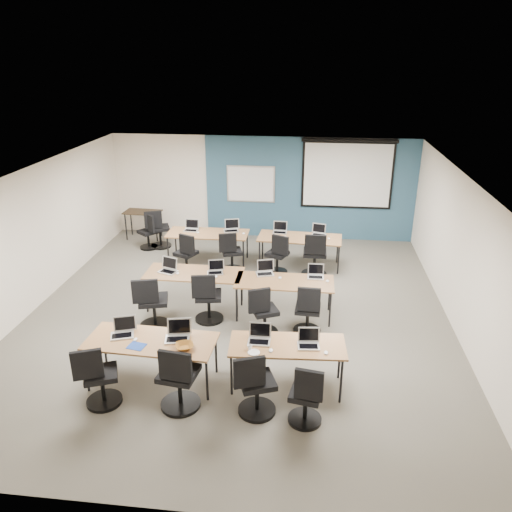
# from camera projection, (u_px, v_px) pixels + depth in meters

# --- Properties ---
(floor) EXTENTS (8.00, 9.00, 0.02)m
(floor) POSITION_uv_depth(u_px,v_px,m) (238.00, 314.00, 9.64)
(floor) COLOR #6B6354
(floor) RESTS_ON ground
(ceiling) EXTENTS (8.00, 9.00, 0.02)m
(ceiling) POSITION_uv_depth(u_px,v_px,m) (236.00, 177.00, 8.61)
(ceiling) COLOR white
(ceiling) RESTS_ON ground
(wall_back) EXTENTS (8.00, 0.04, 2.70)m
(wall_back) POSITION_uv_depth(u_px,v_px,m) (262.00, 187.00, 13.26)
(wall_back) COLOR beige
(wall_back) RESTS_ON ground
(wall_front) EXTENTS (8.00, 0.04, 2.70)m
(wall_front) POSITION_uv_depth(u_px,v_px,m) (169.00, 413.00, 4.99)
(wall_front) COLOR beige
(wall_front) RESTS_ON ground
(wall_left) EXTENTS (0.04, 9.00, 2.70)m
(wall_left) POSITION_uv_depth(u_px,v_px,m) (31.00, 240.00, 9.55)
(wall_left) COLOR beige
(wall_left) RESTS_ON ground
(wall_right) EXTENTS (0.04, 9.00, 2.70)m
(wall_right) POSITION_uv_depth(u_px,v_px,m) (463.00, 259.00, 8.70)
(wall_right) COLOR beige
(wall_right) RESTS_ON ground
(blue_accent_panel) EXTENTS (5.50, 0.04, 2.70)m
(blue_accent_panel) POSITION_uv_depth(u_px,v_px,m) (309.00, 189.00, 13.10)
(blue_accent_panel) COLOR #3D5977
(blue_accent_panel) RESTS_ON wall_back
(whiteboard) EXTENTS (1.28, 0.03, 0.98)m
(whiteboard) POSITION_uv_depth(u_px,v_px,m) (251.00, 184.00, 13.19)
(whiteboard) COLOR silver
(whiteboard) RESTS_ON wall_back
(projector_screen) EXTENTS (2.40, 0.10, 1.82)m
(projector_screen) POSITION_uv_depth(u_px,v_px,m) (348.00, 170.00, 12.74)
(projector_screen) COLOR black
(projector_screen) RESTS_ON wall_back
(training_table_front_left) EXTENTS (1.93, 0.80, 0.73)m
(training_table_front_left) POSITION_uv_depth(u_px,v_px,m) (151.00, 343.00, 7.42)
(training_table_front_left) COLOR #A96738
(training_table_front_left) RESTS_ON floor
(training_table_front_right) EXTENTS (1.70, 0.71, 0.73)m
(training_table_front_right) POSITION_uv_depth(u_px,v_px,m) (287.00, 347.00, 7.31)
(training_table_front_right) COLOR brown
(training_table_front_right) RESTS_ON floor
(training_table_mid_left) EXTENTS (1.89, 0.79, 0.73)m
(training_table_mid_left) POSITION_uv_depth(u_px,v_px,m) (194.00, 275.00, 9.68)
(training_table_mid_left) COLOR olive
(training_table_mid_left) RESTS_ON floor
(training_table_mid_right) EXTENTS (1.84, 0.77, 0.73)m
(training_table_mid_right) POSITION_uv_depth(u_px,v_px,m) (284.00, 283.00, 9.33)
(training_table_mid_right) COLOR #9E6C33
(training_table_mid_right) RESTS_ON floor
(training_table_back_left) EXTENTS (1.91, 0.80, 0.73)m
(training_table_back_left) POSITION_uv_depth(u_px,v_px,m) (208.00, 235.00, 11.80)
(training_table_back_left) COLOR brown
(training_table_back_left) RESTS_ON floor
(training_table_back_right) EXTENTS (1.91, 0.80, 0.73)m
(training_table_back_right) POSITION_uv_depth(u_px,v_px,m) (300.00, 239.00, 11.52)
(training_table_back_right) COLOR olive
(training_table_back_right) RESTS_ON floor
(laptop_0) EXTENTS (0.34, 0.29, 0.26)m
(laptop_0) POSITION_uv_depth(u_px,v_px,m) (123.00, 331.00, 7.54)
(laptop_0) COLOR silver
(laptop_0) RESTS_ON training_table_front_left
(mouse_0) EXTENTS (0.06, 0.09, 0.03)m
(mouse_0) POSITION_uv_depth(u_px,v_px,m) (135.00, 339.00, 7.40)
(mouse_0) COLOR white
(mouse_0) RESTS_ON training_table_front_left
(task_chair_0) EXTENTS (0.54, 0.51, 0.99)m
(task_chair_0) POSITION_uv_depth(u_px,v_px,m) (99.00, 381.00, 7.02)
(task_chair_0) COLOR black
(task_chair_0) RESTS_ON floor
(laptop_1) EXTENTS (0.36, 0.31, 0.27)m
(laptop_1) POSITION_uv_depth(u_px,v_px,m) (178.00, 334.00, 7.44)
(laptop_1) COLOR silver
(laptop_1) RESTS_ON training_table_front_left
(mouse_1) EXTENTS (0.06, 0.09, 0.03)m
(mouse_1) POSITION_uv_depth(u_px,v_px,m) (191.00, 344.00, 7.29)
(mouse_1) COLOR white
(mouse_1) RESTS_ON training_table_front_left
(task_chair_1) EXTENTS (0.57, 0.57, 1.05)m
(task_chair_1) POSITION_uv_depth(u_px,v_px,m) (179.00, 383.00, 6.93)
(task_chair_1) COLOR black
(task_chair_1) RESTS_ON floor
(laptop_2) EXTENTS (0.33, 0.28, 0.25)m
(laptop_2) POSITION_uv_depth(u_px,v_px,m) (259.00, 337.00, 7.37)
(laptop_2) COLOR silver
(laptop_2) RESTS_ON training_table_front_right
(mouse_2) EXTENTS (0.09, 0.11, 0.03)m
(mouse_2) POSITION_uv_depth(u_px,v_px,m) (271.00, 350.00, 7.13)
(mouse_2) COLOR white
(mouse_2) RESTS_ON training_table_front_right
(task_chair_2) EXTENTS (0.56, 0.53, 1.01)m
(task_chair_2) POSITION_uv_depth(u_px,v_px,m) (255.00, 389.00, 6.83)
(task_chair_2) COLOR black
(task_chair_2) RESTS_ON floor
(laptop_3) EXTENTS (0.31, 0.27, 0.24)m
(laptop_3) POSITION_uv_depth(u_px,v_px,m) (309.00, 342.00, 7.26)
(laptop_3) COLOR #ADADAE
(laptop_3) RESTS_ON training_table_front_right
(mouse_3) EXTENTS (0.09, 0.11, 0.03)m
(mouse_3) POSITION_uv_depth(u_px,v_px,m) (326.00, 353.00, 7.07)
(mouse_3) COLOR white
(mouse_3) RESTS_ON training_table_front_right
(task_chair_3) EXTENTS (0.47, 0.47, 0.95)m
(task_chair_3) POSITION_uv_depth(u_px,v_px,m) (306.00, 400.00, 6.66)
(task_chair_3) COLOR black
(task_chair_3) RESTS_ON floor
(laptop_4) EXTENTS (0.34, 0.29, 0.26)m
(laptop_4) POSITION_uv_depth(u_px,v_px,m) (168.00, 268.00, 9.71)
(laptop_4) COLOR #A2A1AE
(laptop_4) RESTS_ON training_table_mid_left
(mouse_4) EXTENTS (0.08, 0.11, 0.03)m
(mouse_4) POSITION_uv_depth(u_px,v_px,m) (178.00, 273.00, 9.61)
(mouse_4) COLOR white
(mouse_4) RESTS_ON training_table_mid_left
(task_chair_4) EXTENTS (0.57, 0.57, 1.04)m
(task_chair_4) POSITION_uv_depth(u_px,v_px,m) (152.00, 307.00, 9.00)
(task_chair_4) COLOR black
(task_chair_4) RESTS_ON floor
(laptop_5) EXTENTS (0.30, 0.26, 0.23)m
(laptop_5) POSITION_uv_depth(u_px,v_px,m) (216.00, 270.00, 9.65)
(laptop_5) COLOR #ADAEB0
(laptop_5) RESTS_ON training_table_mid_left
(mouse_5) EXTENTS (0.09, 0.12, 0.04)m
(mouse_5) POSITION_uv_depth(u_px,v_px,m) (216.00, 277.00, 9.46)
(mouse_5) COLOR white
(mouse_5) RESTS_ON training_table_mid_left
(task_chair_5) EXTENTS (0.53, 0.53, 1.01)m
(task_chair_5) POSITION_uv_depth(u_px,v_px,m) (208.00, 301.00, 9.23)
(task_chair_5) COLOR black
(task_chair_5) RESTS_ON floor
(laptop_6) EXTENTS (0.33, 0.28, 0.25)m
(laptop_6) POSITION_uv_depth(u_px,v_px,m) (265.00, 270.00, 9.61)
(laptop_6) COLOR silver
(laptop_6) RESTS_ON training_table_mid_right
(mouse_6) EXTENTS (0.06, 0.10, 0.03)m
(mouse_6) POSITION_uv_depth(u_px,v_px,m) (280.00, 278.00, 9.42)
(mouse_6) COLOR white
(mouse_6) RESTS_ON training_table_mid_right
(task_chair_6) EXTENTS (0.52, 0.48, 0.97)m
(task_chair_6) POSITION_uv_depth(u_px,v_px,m) (263.00, 315.00, 8.79)
(task_chair_6) COLOR black
(task_chair_6) RESTS_ON floor
(laptop_7) EXTENTS (0.31, 0.26, 0.23)m
(laptop_7) POSITION_uv_depth(u_px,v_px,m) (316.00, 274.00, 9.47)
(laptop_7) COLOR silver
(laptop_7) RESTS_ON training_table_mid_right
(mouse_7) EXTENTS (0.08, 0.11, 0.03)m
(mouse_7) POSITION_uv_depth(u_px,v_px,m) (327.00, 281.00, 9.28)
(mouse_7) COLOR white
(mouse_7) RESTS_ON training_table_mid_right
(task_chair_7) EXTENTS (0.49, 0.49, 0.98)m
(task_chair_7) POSITION_uv_depth(u_px,v_px,m) (308.00, 314.00, 8.83)
(task_chair_7) COLOR black
(task_chair_7) RESTS_ON floor
(laptop_8) EXTENTS (0.33, 0.28, 0.25)m
(laptop_8) POSITION_uv_depth(u_px,v_px,m) (191.00, 228.00, 11.94)
(laptop_8) COLOR silver
(laptop_8) RESTS_ON training_table_back_left
(mouse_8) EXTENTS (0.08, 0.10, 0.03)m
(mouse_8) POSITION_uv_depth(u_px,v_px,m) (198.00, 232.00, 11.78)
(mouse_8) COLOR white
(mouse_8) RESTS_ON training_table_back_left
(task_chair_8) EXTENTS (0.52, 0.49, 0.97)m
(task_chair_8) POSITION_uv_depth(u_px,v_px,m) (187.00, 257.00, 11.28)
(task_chair_8) COLOR black
(task_chair_8) RESTS_ON floor
(laptop_9) EXTENTS (0.35, 0.30, 0.26)m
(laptop_9) POSITION_uv_depth(u_px,v_px,m) (231.00, 228.00, 11.91)
(laptop_9) COLOR silver
(laptop_9) RESTS_ON training_table_back_left
(mouse_9) EXTENTS (0.08, 0.11, 0.04)m
(mouse_9) POSITION_uv_depth(u_px,v_px,m) (244.00, 233.00, 11.71)
(mouse_9) COLOR white
(mouse_9) RESTS_ON training_table_back_left
(task_chair_9) EXTENTS (0.50, 0.49, 0.97)m
(task_chair_9) POSITION_uv_depth(u_px,v_px,m) (231.00, 255.00, 11.36)
(task_chair_9) COLOR black
(task_chair_9) RESTS_ON floor
(laptop_10) EXTENTS (0.33, 0.28, 0.25)m
(laptop_10) POSITION_uv_depth(u_px,v_px,m) (280.00, 230.00, 11.80)
(laptop_10) COLOR silver
(laptop_10) RESTS_ON training_table_back_right
(mouse_10) EXTENTS (0.08, 0.10, 0.03)m
(mouse_10) POSITION_uv_depth(u_px,v_px,m) (285.00, 237.00, 11.51)
(mouse_10) COLOR white
(mouse_10) RESTS_ON training_table_back_right
(task_chair_10) EXTENTS (0.52, 0.49, 0.97)m
(task_chair_10) POSITION_uv_depth(u_px,v_px,m) (278.00, 258.00, 11.23)
(task_chair_10) COLOR black
(task_chair_10) RESTS_ON floor
(laptop_11) EXTENTS (0.32, 0.27, 0.25)m
(laptop_11) POSITION_uv_depth(u_px,v_px,m) (319.00, 232.00, 11.65)
(laptop_11) COLOR silver
(laptop_11) RESTS_ON training_table_back_right
(mouse_11) EXTENTS (0.06, 0.09, 0.03)m
(mouse_11) POSITION_uv_depth(u_px,v_px,m) (329.00, 239.00, 11.40)
(mouse_11) COLOR white
(mouse_11) RESTS_ON training_table_back_right
(task_chair_11) EXTENTS (0.57, 0.57, 1.05)m
(task_chair_11) POSITION_uv_depth(u_px,v_px,m) (315.00, 258.00, 11.10)
(task_chair_11) COLOR black
(task_chair_11) RESTS_ON floor
(blue_mousepad) EXTENTS (0.28, 0.25, 0.01)m
(blue_mousepad) POSITION_uv_depth(u_px,v_px,m) (137.00, 346.00, 7.25)
(blue_mousepad) COLOR navy
(blue_mousepad) RESTS_ON training_table_front_left
(snack_bowl) EXTENTS (0.40, 0.40, 0.08)m
(snack_bowl) POSITION_uv_depth(u_px,v_px,m) (184.00, 346.00, 7.19)
(snack_bowl) COLOR brown
(snack_bowl) RESTS_ON training_table_front_left
(snack_plate) EXTENTS (0.22, 0.22, 0.01)m
(snack_plate) POSITION_uv_depth(u_px,v_px,m) (254.00, 352.00, 7.09)
(snack_plate) COLOR white
(snack_plate) RESTS_ON training_table_front_right
(coffee_cup) EXTENTS (0.05, 0.05, 0.05)m
(coffee_cup) POSITION_uv_depth(u_px,v_px,m) (250.00, 348.00, 7.15)
(coffee_cup) COLOR white
(coffee_cup) RESTS_ON snack_plate
(utility_table) EXTENTS (0.96, 0.53, 0.75)m
(utility_table) POSITION_uv_depth(u_px,v_px,m) (143.00, 215.00, 13.33)
(utility_table) COLOR black
(utility_table) RESTS_ON floor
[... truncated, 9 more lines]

